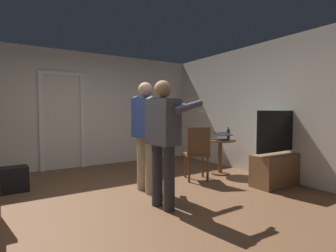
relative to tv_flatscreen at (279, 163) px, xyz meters
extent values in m
plane|color=brown|center=(-2.68, 0.54, -0.38)|extent=(6.55, 6.55, 0.00)
cube|color=silver|center=(-2.68, 3.37, 0.93)|extent=(6.19, 0.12, 2.62)
cube|color=silver|center=(0.36, 0.54, 0.93)|extent=(0.12, 5.77, 2.62)
cube|color=white|center=(-3.36, 3.29, 0.64)|extent=(0.08, 0.08, 2.05)
cube|color=white|center=(-2.51, 3.29, 0.64)|extent=(0.08, 0.08, 2.05)
cube|color=white|center=(-2.94, 3.29, 1.71)|extent=(0.93, 0.08, 0.08)
cube|color=brown|center=(0.00, 0.00, -0.11)|extent=(1.08, 0.40, 0.54)
cube|color=black|center=(0.00, -0.02, 0.55)|extent=(1.20, 0.05, 0.70)
cube|color=#2A94C5|center=(0.00, 0.01, 0.55)|extent=(1.14, 0.01, 0.64)
cylinder|color=brown|center=(-0.32, 1.11, -0.05)|extent=(0.08, 0.08, 0.67)
cylinder|color=brown|center=(-0.32, 1.11, -0.37)|extent=(0.37, 0.37, 0.03)
cylinder|color=brown|center=(-0.32, 1.11, 0.30)|extent=(0.62, 0.62, 0.03)
cube|color=black|center=(-0.35, 1.11, 0.33)|extent=(0.34, 0.25, 0.02)
cube|color=black|center=(-0.36, 1.00, 0.44)|extent=(0.34, 0.23, 0.06)
cube|color=navy|center=(-0.36, 1.00, 0.44)|extent=(0.31, 0.19, 0.05)
cylinder|color=#253322|center=(-0.18, 1.03, 0.42)|extent=(0.06, 0.06, 0.21)
cylinder|color=#253322|center=(-0.18, 1.03, 0.55)|extent=(0.03, 0.03, 0.05)
cylinder|color=brown|center=(-0.78, 1.11, -0.16)|extent=(0.04, 0.04, 0.45)
cylinder|color=brown|center=(-1.09, 1.26, -0.16)|extent=(0.04, 0.04, 0.45)
cylinder|color=brown|center=(-0.93, 0.80, -0.16)|extent=(0.04, 0.04, 0.45)
cylinder|color=brown|center=(-1.23, 0.95, -0.16)|extent=(0.04, 0.04, 0.45)
cube|color=brown|center=(-1.01, 1.03, 0.09)|extent=(0.56, 0.56, 0.04)
cube|color=brown|center=(-1.08, 0.88, 0.36)|extent=(0.40, 0.21, 0.50)
cylinder|color=#333338|center=(-2.28, 0.28, 0.04)|extent=(0.15, 0.15, 0.84)
cylinder|color=#333338|center=(-2.24, 0.04, 0.04)|extent=(0.15, 0.15, 0.84)
cube|color=#4C4C56|center=(-2.26, 0.16, 0.75)|extent=(0.32, 0.47, 0.59)
sphere|color=#936B4C|center=(-2.26, 0.16, 1.17)|extent=(0.23, 0.23, 0.23)
cylinder|color=#4C4C56|center=(-2.20, 0.41, 0.86)|extent=(0.34, 0.13, 0.48)
cylinder|color=#4C4C56|center=(-2.00, -0.05, 0.95)|extent=(0.47, 0.15, 0.19)
cube|color=white|center=(-1.78, -0.05, 0.90)|extent=(0.12, 0.05, 0.04)
cylinder|color=tan|center=(-2.14, 1.03, 0.05)|extent=(0.15, 0.15, 0.87)
cylinder|color=tan|center=(-2.12, 0.77, 0.05)|extent=(0.15, 0.15, 0.87)
cube|color=navy|center=(-2.13, 0.90, 0.79)|extent=(0.30, 0.47, 0.61)
sphere|color=tan|center=(-2.13, 0.90, 1.22)|extent=(0.23, 0.23, 0.23)
cylinder|color=navy|center=(-2.06, 1.16, 0.90)|extent=(0.34, 0.12, 0.49)
cylinder|color=navy|center=(-1.85, 0.67, 1.03)|extent=(0.54, 0.13, 0.13)
cube|color=white|center=(-1.59, 0.66, 1.01)|extent=(0.12, 0.05, 0.04)
cube|color=black|center=(-4.02, 1.98, -0.18)|extent=(0.64, 0.33, 0.40)
camera|label=1|loc=(-3.98, -2.70, 0.89)|focal=27.49mm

